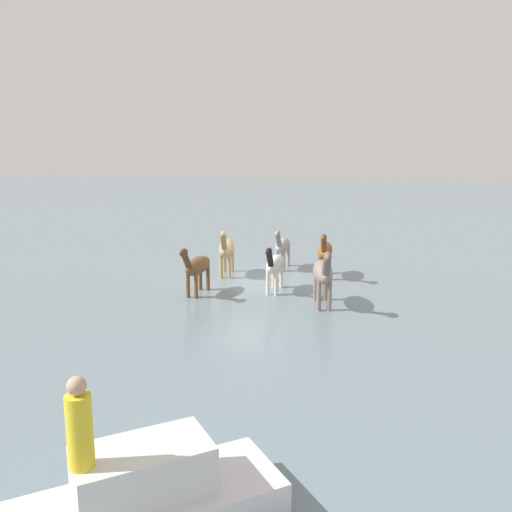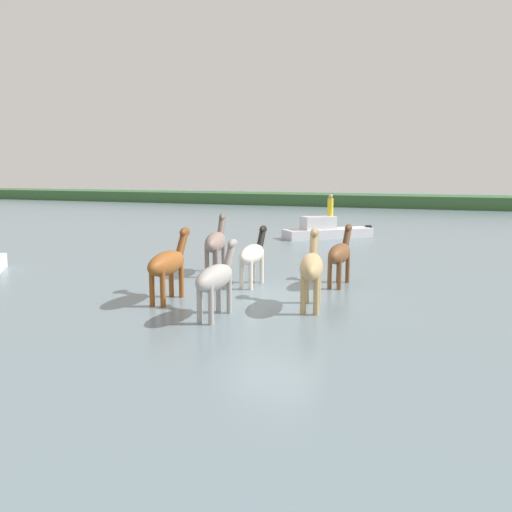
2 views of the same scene
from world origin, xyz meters
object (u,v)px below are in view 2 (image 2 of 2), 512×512
(horse_lead, at_px, (253,254))
(horse_gray_outer, at_px, (216,277))
(person_watcher_seated, at_px, (330,206))
(horse_chestnut_trailing, at_px, (312,267))
(horse_dark_mare, at_px, (340,253))
(boat_skiff_near, at_px, (326,232))
(horse_dun_straggler, at_px, (216,242))
(horse_rear_stallion, at_px, (168,263))

(horse_lead, bearing_deg, horse_gray_outer, -174.77)
(horse_lead, xyz_separation_m, person_watcher_seated, (-0.45, 13.09, 0.74))
(horse_chestnut_trailing, relative_size, horse_dark_mare, 1.10)
(horse_chestnut_trailing, distance_m, boat_skiff_near, 15.24)
(horse_lead, relative_size, boat_skiff_near, 0.50)
(horse_dun_straggler, relative_size, horse_dark_mare, 1.11)
(horse_dun_straggler, height_order, horse_dark_mare, horse_dun_straggler)
(horse_dun_straggler, bearing_deg, horse_rear_stallion, 173.33)
(boat_skiff_near, height_order, person_watcher_seated, person_watcher_seated)
(horse_dun_straggler, height_order, horse_gray_outer, horse_dun_straggler)
(horse_dark_mare, xyz_separation_m, boat_skiff_near, (-3.19, 11.80, -0.71))
(horse_dun_straggler, distance_m, horse_dark_mare, 4.55)
(horse_lead, bearing_deg, horse_chestnut_trailing, -132.20)
(person_watcher_seated, bearing_deg, horse_dark_mare, -75.83)
(horse_chestnut_trailing, bearing_deg, horse_lead, 38.40)
(horse_rear_stallion, bearing_deg, horse_chestnut_trailing, -84.28)
(horse_rear_stallion, height_order, horse_dark_mare, horse_rear_stallion)
(horse_dun_straggler, xyz_separation_m, horse_dark_mare, (4.53, -0.36, -0.11))
(horse_rear_stallion, xyz_separation_m, person_watcher_seated, (1.04, 15.84, 0.67))
(horse_gray_outer, bearing_deg, horse_dun_straggler, 24.31)
(horse_dark_mare, bearing_deg, horse_lead, 113.66)
(horse_gray_outer, height_order, horse_dark_mare, horse_dark_mare)
(horse_chestnut_trailing, xyz_separation_m, horse_dun_straggler, (-4.41, 3.48, 0.02))
(horse_gray_outer, bearing_deg, boat_skiff_near, 3.12)
(horse_dun_straggler, bearing_deg, horse_dark_mare, -107.42)
(horse_dark_mare, distance_m, person_watcher_seated, 12.46)
(horse_rear_stallion, bearing_deg, horse_dark_mare, -51.05)
(horse_lead, relative_size, person_watcher_seated, 1.97)
(horse_gray_outer, relative_size, horse_rear_stallion, 0.93)
(horse_chestnut_trailing, height_order, horse_gray_outer, horse_chestnut_trailing)
(horse_lead, xyz_separation_m, boat_skiff_near, (-0.59, 12.82, -0.69))
(horse_lead, xyz_separation_m, horse_rear_stallion, (-1.49, -2.75, 0.08))
(horse_chestnut_trailing, distance_m, horse_gray_outer, 2.65)
(horse_dun_straggler, bearing_deg, horse_lead, -138.48)
(horse_gray_outer, distance_m, horse_rear_stallion, 2.26)
(horse_chestnut_trailing, relative_size, boat_skiff_near, 0.56)
(horse_dun_straggler, xyz_separation_m, person_watcher_seated, (1.48, 11.70, 0.61))
(horse_gray_outer, relative_size, horse_dark_mare, 0.99)
(horse_gray_outer, xyz_separation_m, horse_lead, (-0.49, 3.84, -0.01))
(horse_gray_outer, relative_size, horse_lead, 1.01)
(horse_dun_straggler, bearing_deg, horse_chestnut_trailing, -141.05)
(horse_chestnut_trailing, xyz_separation_m, person_watcher_seated, (-2.93, 15.18, 0.63))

